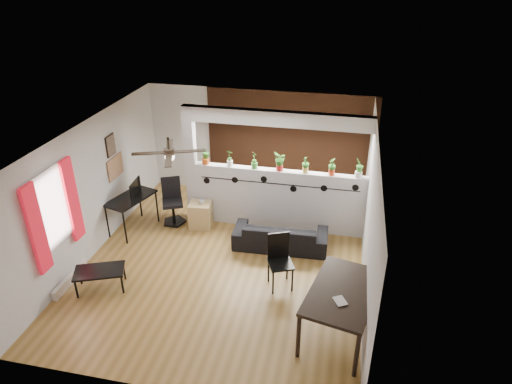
% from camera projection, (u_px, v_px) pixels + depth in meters
% --- Properties ---
extents(room_shell, '(6.30, 7.10, 2.90)m').
position_uv_depth(room_shell, '(222.00, 203.00, 8.21)').
color(room_shell, brown).
rests_on(room_shell, ground).
extents(partition_wall, '(3.60, 0.18, 1.35)m').
position_uv_depth(partition_wall, '(279.00, 199.00, 9.65)').
color(partition_wall, '#BCBCC1').
rests_on(partition_wall, ground).
extents(ceiling_header, '(3.60, 0.18, 0.30)m').
position_uv_depth(ceiling_header, '(281.00, 119.00, 8.84)').
color(ceiling_header, silver).
rests_on(ceiling_header, room_shell).
extents(pier_column, '(0.22, 0.20, 2.60)m').
position_uv_depth(pier_column, '(191.00, 165.00, 9.72)').
color(pier_column, '#BCBCC1').
rests_on(pier_column, ground).
extents(brick_panel, '(3.90, 0.05, 2.60)m').
position_uv_depth(brick_panel, '(290.00, 146.00, 10.64)').
color(brick_panel, '#AD5A32').
rests_on(brick_panel, ground).
extents(vine_decal, '(3.31, 0.01, 0.30)m').
position_uv_depth(vine_decal, '(278.00, 184.00, 9.38)').
color(vine_decal, black).
rests_on(vine_decal, partition_wall).
extents(window_assembly, '(0.09, 1.30, 1.55)m').
position_uv_depth(window_assembly, '(53.00, 211.00, 7.54)').
color(window_assembly, white).
rests_on(window_assembly, room_shell).
extents(baseboard_heater, '(0.08, 1.00, 0.18)m').
position_uv_depth(baseboard_heater, '(70.00, 279.00, 8.20)').
color(baseboard_heater, silver).
rests_on(baseboard_heater, ground).
extents(corkboard, '(0.03, 0.60, 0.45)m').
position_uv_depth(corkboard, '(115.00, 167.00, 9.49)').
color(corkboard, '#996A49').
rests_on(corkboard, room_shell).
extents(framed_art, '(0.03, 0.34, 0.44)m').
position_uv_depth(framed_art, '(111.00, 145.00, 9.21)').
color(framed_art, '#8C7259').
rests_on(framed_art, room_shell).
extents(ceiling_fan, '(1.19, 1.19, 0.43)m').
position_uv_depth(ceiling_fan, '(169.00, 154.00, 7.63)').
color(ceiling_fan, black).
rests_on(ceiling_fan, room_shell).
extents(potted_plant_0, '(0.19, 0.23, 0.43)m').
position_uv_depth(potted_plant_0, '(205.00, 154.00, 9.53)').
color(potted_plant_0, '#C64F17').
rests_on(potted_plant_0, partition_wall).
extents(potted_plant_1, '(0.20, 0.17, 0.36)m').
position_uv_depth(potted_plant_1, '(230.00, 157.00, 9.45)').
color(potted_plant_1, white).
rests_on(potted_plant_1, partition_wall).
extents(potted_plant_2, '(0.23, 0.24, 0.38)m').
position_uv_depth(potted_plant_2, '(254.00, 159.00, 9.35)').
color(potted_plant_2, '#3C8630').
rests_on(potted_plant_2, partition_wall).
extents(potted_plant_3, '(0.21, 0.24, 0.40)m').
position_uv_depth(potted_plant_3, '(280.00, 161.00, 9.24)').
color(potted_plant_3, '#AE1D1B').
rests_on(potted_plant_3, partition_wall).
extents(potted_plant_4, '(0.20, 0.21, 0.36)m').
position_uv_depth(potted_plant_4, '(306.00, 164.00, 9.16)').
color(potted_plant_4, gold).
rests_on(potted_plant_4, partition_wall).
extents(potted_plant_5, '(0.14, 0.17, 0.36)m').
position_uv_depth(potted_plant_5, '(332.00, 166.00, 9.06)').
color(potted_plant_5, red).
rests_on(potted_plant_5, partition_wall).
extents(potted_plant_6, '(0.24, 0.26, 0.41)m').
position_uv_depth(potted_plant_6, '(359.00, 167.00, 8.95)').
color(potted_plant_6, silver).
rests_on(potted_plant_6, partition_wall).
extents(sofa, '(1.81, 0.78, 0.52)m').
position_uv_depth(sofa, '(280.00, 235.00, 9.17)').
color(sofa, black).
rests_on(sofa, ground).
extents(cube_shelf, '(0.51, 0.46, 0.57)m').
position_uv_depth(cube_shelf, '(201.00, 215.00, 9.84)').
color(cube_shelf, tan).
rests_on(cube_shelf, ground).
extents(cup, '(0.14, 0.14, 0.10)m').
position_uv_depth(cup, '(202.00, 202.00, 9.68)').
color(cup, gray).
rests_on(cup, cube_shelf).
extents(computer_desk, '(0.85, 1.20, 0.78)m').
position_uv_depth(computer_desk, '(131.00, 200.00, 9.55)').
color(computer_desk, black).
rests_on(computer_desk, ground).
extents(monitor, '(0.31, 0.07, 0.17)m').
position_uv_depth(monitor, '(133.00, 190.00, 9.60)').
color(monitor, black).
rests_on(monitor, computer_desk).
extents(office_chair, '(0.56, 0.57, 1.02)m').
position_uv_depth(office_chair, '(173.00, 204.00, 9.94)').
color(office_chair, black).
rests_on(office_chair, ground).
extents(dining_table, '(1.24, 1.69, 0.83)m').
position_uv_depth(dining_table, '(342.00, 295.00, 6.82)').
color(dining_table, black).
rests_on(dining_table, ground).
extents(book, '(0.24, 0.26, 0.02)m').
position_uv_depth(book, '(335.00, 302.00, 6.54)').
color(book, gray).
rests_on(book, dining_table).
extents(folding_chair, '(0.54, 0.54, 1.01)m').
position_uv_depth(folding_chair, '(279.00, 256.00, 7.97)').
color(folding_chair, black).
rests_on(folding_chair, ground).
extents(coffee_table, '(0.96, 0.75, 0.39)m').
position_uv_depth(coffee_table, '(99.00, 272.00, 7.95)').
color(coffee_table, black).
rests_on(coffee_table, ground).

